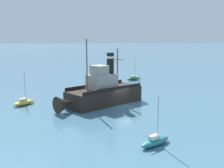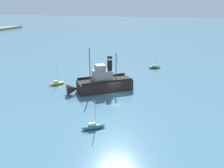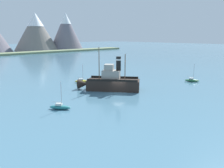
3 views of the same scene
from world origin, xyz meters
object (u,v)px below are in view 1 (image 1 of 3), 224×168
(old_tugboat, at_px, (101,93))
(sailboat_yellow, at_px, (24,102))
(sailboat_green, at_px, (134,78))
(sailboat_teal, at_px, (155,141))

(old_tugboat, bearing_deg, sailboat_yellow, 87.21)
(old_tugboat, relative_size, sailboat_green, 2.75)
(sailboat_yellow, height_order, sailboat_teal, same)
(old_tugboat, distance_m, sailboat_green, 24.32)
(old_tugboat, bearing_deg, sailboat_green, -20.93)
(sailboat_yellow, relative_size, sailboat_green, 1.00)
(sailboat_yellow, height_order, sailboat_green, same)
(sailboat_green, bearing_deg, sailboat_yellow, 137.36)
(old_tugboat, distance_m, sailboat_teal, 17.10)
(sailboat_yellow, xyz_separation_m, sailboat_green, (22.10, -20.36, 0.00))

